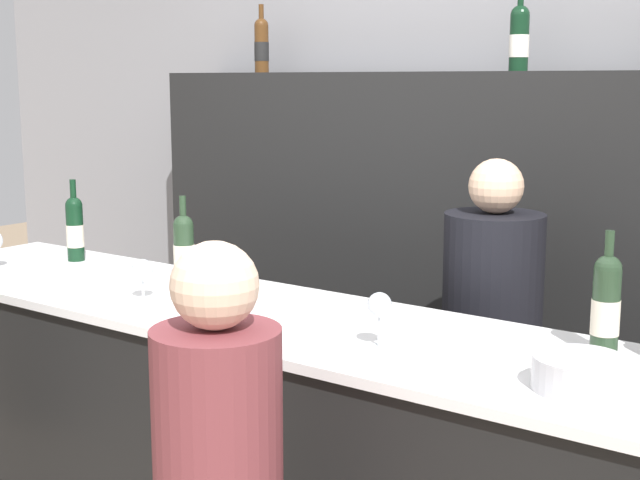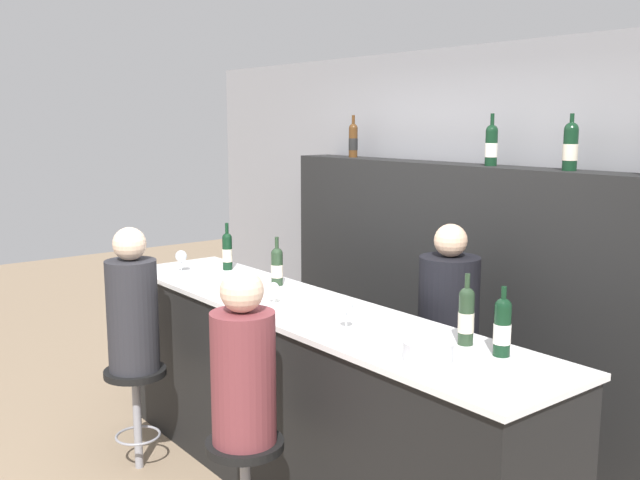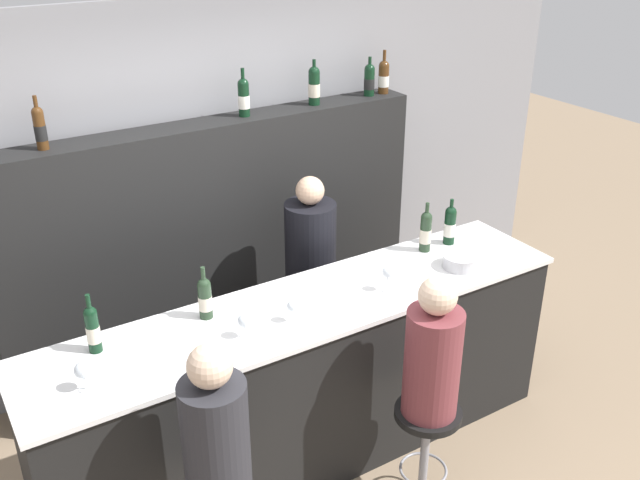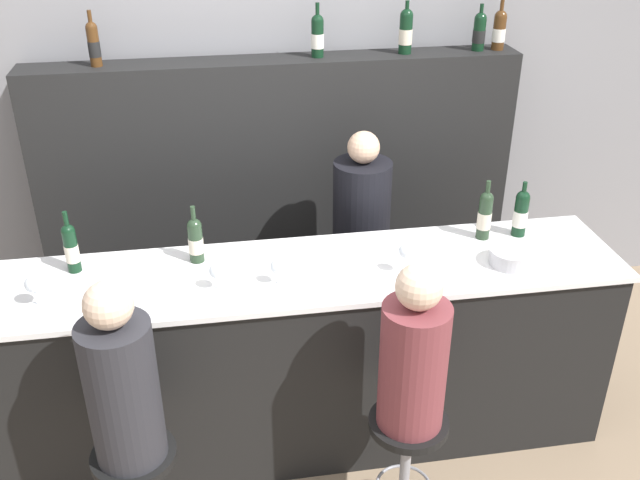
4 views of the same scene
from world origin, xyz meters
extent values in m
plane|color=#8C755B|center=(0.00, 0.00, 0.00)|extent=(16.00, 16.00, 0.00)
cube|color=gray|center=(0.00, 1.78, 1.30)|extent=(6.40, 0.05, 2.60)
cube|color=black|center=(0.00, 0.32, 0.53)|extent=(3.18, 0.65, 1.06)
cube|color=white|center=(0.00, 0.32, 1.08)|extent=(3.22, 0.69, 0.03)
cube|color=black|center=(0.00, 1.55, 0.92)|extent=(3.02, 0.28, 1.84)
cylinder|color=black|center=(-1.14, 0.50, 1.21)|extent=(0.07, 0.07, 0.22)
cylinder|color=beige|center=(-1.14, 0.50, 1.19)|extent=(0.07, 0.07, 0.09)
sphere|color=black|center=(-1.14, 0.50, 1.32)|extent=(0.07, 0.07, 0.07)
cylinder|color=black|center=(-1.14, 0.50, 1.37)|extent=(0.02, 0.02, 0.09)
cylinder|color=#233823|center=(-0.54, 0.50, 1.19)|extent=(0.07, 0.07, 0.20)
cylinder|color=beige|center=(-0.54, 0.50, 1.18)|extent=(0.08, 0.08, 0.08)
sphere|color=#233823|center=(-0.54, 0.50, 1.29)|extent=(0.07, 0.07, 0.07)
cylinder|color=#233823|center=(-0.54, 0.50, 1.35)|extent=(0.02, 0.02, 0.09)
cylinder|color=#233823|center=(0.98, 0.50, 1.21)|extent=(0.07, 0.07, 0.23)
cylinder|color=beige|center=(0.98, 0.50, 1.20)|extent=(0.07, 0.07, 0.09)
sphere|color=#233823|center=(0.98, 0.50, 1.33)|extent=(0.07, 0.07, 0.07)
cylinder|color=#233823|center=(0.98, 0.50, 1.38)|extent=(0.02, 0.02, 0.09)
cylinder|color=black|center=(1.19, 0.50, 1.21)|extent=(0.07, 0.07, 0.22)
cylinder|color=white|center=(1.19, 0.50, 1.19)|extent=(0.08, 0.08, 0.09)
sphere|color=black|center=(1.19, 0.50, 1.32)|extent=(0.07, 0.07, 0.07)
cylinder|color=black|center=(1.19, 0.50, 1.37)|extent=(0.02, 0.02, 0.07)
cylinder|color=#4C2D14|center=(-1.04, 1.55, 1.95)|extent=(0.07, 0.07, 0.22)
cylinder|color=black|center=(-1.04, 1.55, 1.94)|extent=(0.07, 0.07, 0.09)
sphere|color=#4C2D14|center=(-1.04, 1.55, 2.06)|extent=(0.07, 0.07, 0.07)
cylinder|color=#4C2D14|center=(-1.04, 1.55, 2.11)|extent=(0.02, 0.02, 0.08)
cylinder|color=black|center=(0.26, 1.55, 1.94)|extent=(0.07, 0.07, 0.21)
cylinder|color=white|center=(0.26, 1.55, 1.93)|extent=(0.08, 0.08, 0.09)
sphere|color=black|center=(0.26, 1.55, 2.05)|extent=(0.07, 0.07, 0.07)
cylinder|color=black|center=(0.26, 1.55, 2.11)|extent=(0.02, 0.02, 0.09)
cylinder|color=black|center=(0.80, 1.55, 1.95)|extent=(0.08, 0.08, 0.23)
cylinder|color=beige|center=(0.80, 1.55, 1.94)|extent=(0.08, 0.08, 0.09)
sphere|color=black|center=(0.80, 1.55, 2.06)|extent=(0.08, 0.08, 0.08)
cylinder|color=black|center=(0.80, 1.55, 2.12)|extent=(0.02, 0.02, 0.07)
cylinder|color=black|center=(1.27, 1.55, 1.93)|extent=(0.08, 0.08, 0.19)
cylinder|color=black|center=(1.27, 1.55, 1.92)|extent=(0.08, 0.08, 0.08)
sphere|color=black|center=(1.27, 1.55, 2.03)|extent=(0.08, 0.08, 0.08)
cylinder|color=black|center=(1.27, 1.55, 2.08)|extent=(0.02, 0.02, 0.07)
cylinder|color=#4C2D14|center=(1.40, 1.55, 1.94)|extent=(0.08, 0.08, 0.20)
cylinder|color=white|center=(1.40, 1.55, 1.93)|extent=(0.08, 0.08, 0.08)
sphere|color=#4C2D14|center=(1.40, 1.55, 2.04)|extent=(0.08, 0.08, 0.08)
cylinder|color=#4C2D14|center=(1.40, 1.55, 2.10)|extent=(0.02, 0.02, 0.10)
cylinder|color=silver|center=(-1.27, 0.22, 1.10)|extent=(0.06, 0.06, 0.00)
cylinder|color=silver|center=(-1.27, 0.22, 1.13)|extent=(0.01, 0.01, 0.07)
sphere|color=silver|center=(-1.27, 0.22, 1.20)|extent=(0.08, 0.08, 0.08)
cylinder|color=silver|center=(-0.44, 0.22, 1.10)|extent=(0.06, 0.06, 0.00)
cylinder|color=silver|center=(-0.44, 0.22, 1.13)|extent=(0.01, 0.01, 0.06)
sphere|color=silver|center=(-0.44, 0.22, 1.19)|extent=(0.07, 0.07, 0.07)
cylinder|color=silver|center=(-0.16, 0.22, 1.10)|extent=(0.07, 0.07, 0.00)
cylinder|color=silver|center=(-0.16, 0.22, 1.13)|extent=(0.01, 0.01, 0.06)
sphere|color=silver|center=(-0.16, 0.22, 1.19)|extent=(0.07, 0.07, 0.07)
cylinder|color=silver|center=(0.47, 0.22, 1.10)|extent=(0.07, 0.07, 0.00)
cylinder|color=silver|center=(0.47, 0.22, 1.14)|extent=(0.01, 0.01, 0.09)
sphere|color=silver|center=(0.47, 0.22, 1.21)|extent=(0.07, 0.07, 0.07)
cylinder|color=#B7B7BC|center=(1.03, 0.21, 1.13)|extent=(0.22, 0.22, 0.08)
cylinder|color=black|center=(-0.86, -0.32, 0.61)|extent=(0.37, 0.37, 0.04)
cylinder|color=#28282D|center=(-0.86, -0.32, 0.97)|extent=(0.30, 0.30, 0.67)
sphere|color=beige|center=(-0.86, -0.32, 1.40)|extent=(0.20, 0.20, 0.20)
cylinder|color=gray|center=(0.37, -0.32, 0.30)|extent=(0.05, 0.05, 0.59)
cylinder|color=black|center=(0.37, -0.32, 0.61)|extent=(0.37, 0.37, 0.04)
cylinder|color=brown|center=(0.37, -0.32, 0.94)|extent=(0.30, 0.30, 0.62)
sphere|color=beige|center=(0.37, -0.32, 1.35)|extent=(0.20, 0.20, 0.20)
cylinder|color=black|center=(0.43, 1.01, 0.68)|extent=(0.34, 0.34, 1.36)
sphere|color=#D8AD8C|center=(0.43, 1.01, 1.45)|extent=(0.19, 0.19, 0.19)
camera|label=1|loc=(1.70, -1.75, 1.81)|focal=50.00mm
camera|label=2|loc=(3.06, -1.98, 2.11)|focal=40.00mm
camera|label=3|loc=(-1.76, -2.62, 3.16)|focal=40.00mm
camera|label=4|loc=(-0.43, -2.70, 2.92)|focal=40.00mm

